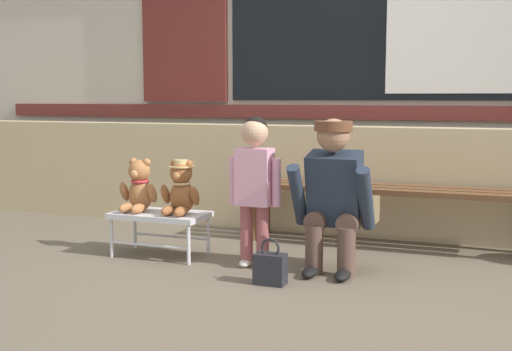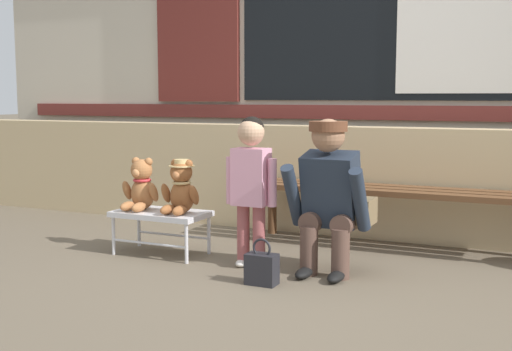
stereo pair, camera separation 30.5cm
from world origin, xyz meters
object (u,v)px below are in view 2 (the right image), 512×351
object	(u,v)px
small_display_bench	(161,216)
handbag_on_ground	(262,268)
wooden_bench_long	(390,197)
adult_crouching	(331,196)
teddy_bear_plain	(141,186)
teddy_bear_with_hat	(181,188)
child_standing	(251,175)

from	to	relation	value
small_display_bench	handbag_on_ground	world-z (taller)	small_display_bench
wooden_bench_long	adult_crouching	size ratio (longest dim) A/B	2.21
small_display_bench	teddy_bear_plain	world-z (taller)	teddy_bear_plain
teddy_bear_with_hat	wooden_bench_long	bearing A→B (deg)	33.92
adult_crouching	handbag_on_ground	world-z (taller)	adult_crouching
teddy_bear_with_hat	adult_crouching	bearing A→B (deg)	0.66
teddy_bear_with_hat	adult_crouching	world-z (taller)	adult_crouching
small_display_bench	teddy_bear_with_hat	distance (m)	0.26
child_standing	handbag_on_ground	xyz separation A→B (m)	(0.22, -0.33, -0.50)
small_display_bench	child_standing	world-z (taller)	child_standing
teddy_bear_plain	teddy_bear_with_hat	distance (m)	0.32
teddy_bear_plain	child_standing	distance (m)	0.88
teddy_bear_plain	teddy_bear_with_hat	world-z (taller)	same
child_standing	adult_crouching	size ratio (longest dim) A/B	1.01
teddy_bear_plain	adult_crouching	world-z (taller)	adult_crouching
wooden_bench_long	small_display_bench	bearing A→B (deg)	-149.20
small_display_bench	handbag_on_ground	xyz separation A→B (m)	(0.93, -0.38, -0.17)
teddy_bear_plain	adult_crouching	size ratio (longest dim) A/B	0.38
child_standing	adult_crouching	world-z (taller)	child_standing
small_display_bench	handbag_on_ground	bearing A→B (deg)	-22.25
teddy_bear_plain	teddy_bear_with_hat	bearing A→B (deg)	0.13
small_display_bench	adult_crouching	distance (m)	1.23
teddy_bear_plain	adult_crouching	xyz separation A→B (m)	(1.37, 0.01, 0.02)
adult_crouching	handbag_on_ground	distance (m)	0.62
wooden_bench_long	teddy_bear_with_hat	distance (m)	1.48
child_standing	adult_crouching	xyz separation A→B (m)	(0.51, 0.06, -0.11)
small_display_bench	wooden_bench_long	bearing A→B (deg)	30.80
child_standing	adult_crouching	distance (m)	0.52
child_standing	adult_crouching	bearing A→B (deg)	7.20
wooden_bench_long	handbag_on_ground	bearing A→B (deg)	-110.51
small_display_bench	teddy_bear_with_hat	size ratio (longest dim) A/B	1.76
wooden_bench_long	adult_crouching	xyz separation A→B (m)	(-0.17, -0.81, 0.11)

